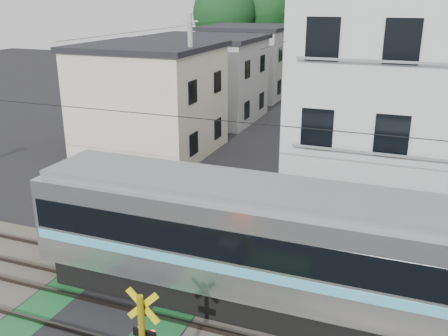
% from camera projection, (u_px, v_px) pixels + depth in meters
% --- Properties ---
extents(ground, '(120.00, 120.00, 0.00)m').
position_uv_depth(ground, '(119.00, 298.00, 15.40)').
color(ground, black).
extents(track_bed, '(120.00, 120.00, 0.14)m').
position_uv_depth(track_bed, '(119.00, 297.00, 15.39)').
color(track_bed, '#47423A').
rests_on(track_bed, ground).
extents(crossing_signal_far, '(4.74, 0.65, 3.09)m').
position_uv_depth(crossing_signal_far, '(112.00, 218.00, 19.27)').
color(crossing_signal_far, yellow).
rests_on(crossing_signal_far, ground).
extents(apartment_block, '(10.20, 8.36, 9.30)m').
position_uv_depth(apartment_block, '(432.00, 109.00, 19.37)').
color(apartment_block, silver).
rests_on(apartment_block, ground).
extents(houses_row, '(22.07, 31.35, 6.80)m').
position_uv_depth(houses_row, '(308.00, 75.00, 37.12)').
color(houses_row, silver).
rests_on(houses_row, ground).
extents(tree_hill, '(40.00, 13.94, 11.44)m').
position_uv_depth(tree_hill, '(351.00, 25.00, 56.24)').
color(tree_hill, '#153F19').
rests_on(tree_hill, ground).
extents(catenary, '(60.00, 5.04, 7.00)m').
position_uv_depth(catenary, '(321.00, 218.00, 12.19)').
color(catenary, '#2D2D33').
rests_on(catenary, ground).
extents(utility_poles, '(7.90, 42.00, 8.00)m').
position_uv_depth(utility_poles, '(282.00, 68.00, 34.72)').
color(utility_poles, '#A5A5A0').
rests_on(utility_poles, ground).
extents(pedestrian, '(0.79, 0.64, 1.88)m').
position_uv_depth(pedestrian, '(301.00, 98.00, 40.49)').
color(pedestrian, black).
rests_on(pedestrian, ground).
extents(weed_patches, '(10.25, 8.80, 0.40)m').
position_uv_depth(weed_patches, '(169.00, 306.00, 14.67)').
color(weed_patches, '#2D5E1E').
rests_on(weed_patches, ground).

